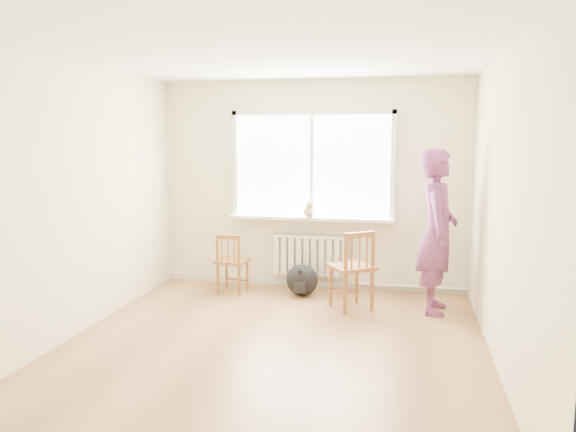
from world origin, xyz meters
The scene contains 13 objects.
floor centered at (0.00, 0.00, 0.00)m, with size 4.50×4.50×0.00m, color #A17241.
ceiling centered at (0.00, 0.00, 2.70)m, with size 4.50×4.50×0.00m, color white.
back_wall centered at (0.00, 2.25, 1.35)m, with size 4.00×0.01×2.70m, color beige.
window centered at (0.00, 2.22, 1.66)m, with size 2.12×0.05×1.42m.
windowsill centered at (0.00, 2.14, 0.93)m, with size 2.15×0.22×0.04m, color white.
radiator centered at (0.00, 2.16, 0.44)m, with size 1.00×0.12×0.55m.
heating_pipe centered at (1.25, 2.19, 0.08)m, with size 0.04×0.04×1.40m, color silver.
baseboard centered at (0.00, 2.23, 0.04)m, with size 4.00×0.03×0.08m, color beige.
chair_left centered at (-0.94, 1.70, 0.39)m, with size 0.40×0.39×0.77m.
chair_right centered at (0.64, 1.33, 0.47)m, with size 0.62×0.62×0.92m.
person centered at (1.55, 1.46, 0.92)m, with size 0.67×0.44×1.84m, color #CC445D.
cat centered at (0.00, 2.06, 1.05)m, with size 0.21×0.36×0.25m.
backpack centered at (-0.04, 1.77, 0.20)m, with size 0.40×0.30×0.40m, color black.
Camera 1 is at (1.20, -4.93, 1.97)m, focal length 35.00 mm.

